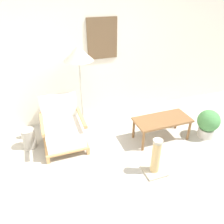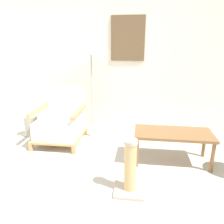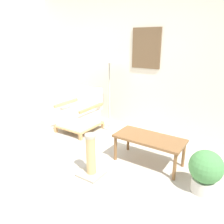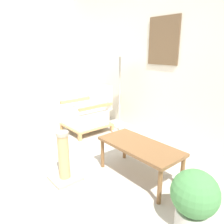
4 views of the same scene
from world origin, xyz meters
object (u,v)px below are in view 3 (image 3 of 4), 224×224
(vase, at_px, (65,114))
(potted_plant, at_px, (206,170))
(scratching_post, at_px, (91,159))
(floor_lamp, at_px, (109,58))
(armchair, at_px, (80,115))
(coffee_table, at_px, (149,140))

(vase, distance_m, potted_plant, 3.09)
(scratching_post, bearing_deg, floor_lamp, 115.90)
(armchair, xyz_separation_m, coffee_table, (1.63, -0.39, 0.05))
(vase, bearing_deg, scratching_post, -35.70)
(potted_plant, bearing_deg, coffee_table, 164.90)
(floor_lamp, height_order, vase, floor_lamp)
(potted_plant, xyz_separation_m, scratching_post, (-1.30, -0.47, -0.05))
(floor_lamp, height_order, potted_plant, floor_lamp)
(floor_lamp, xyz_separation_m, potted_plant, (2.01, -0.99, -1.10))
(floor_lamp, height_order, scratching_post, floor_lamp)
(vase, height_order, potted_plant, potted_plant)
(floor_lamp, xyz_separation_m, coffee_table, (1.21, -0.78, -1.03))
(scratching_post, bearing_deg, armchair, 136.41)
(armchair, distance_m, floor_lamp, 1.22)
(potted_plant, bearing_deg, scratching_post, -160.31)
(armchair, height_order, potted_plant, armchair)
(armchair, bearing_deg, vase, 166.00)
(floor_lamp, height_order, coffee_table, floor_lamp)
(coffee_table, distance_m, scratching_post, 0.86)
(armchair, height_order, floor_lamp, floor_lamp)
(floor_lamp, relative_size, coffee_table, 1.61)
(armchair, relative_size, floor_lamp, 0.53)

